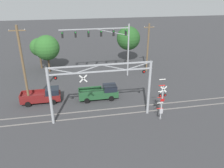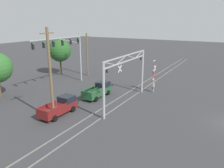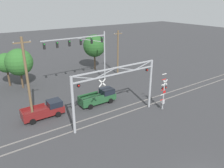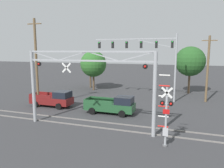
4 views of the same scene
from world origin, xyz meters
name	(u,v)px [view 2 (image 2 of 4)]	position (x,y,z in m)	size (l,w,h in m)	color
rail_track_near	(124,103)	(0.00, 13.09, 0.05)	(80.00, 0.08, 0.10)	gray
rail_track_far	(114,101)	(0.00, 14.53, 0.05)	(80.00, 0.08, 0.10)	gray
crossing_gantry	(126,73)	(-0.01, 12.81, 4.14)	(11.27, 0.31, 6.53)	#9EA0A5
crossing_signal_mast	(154,79)	(6.47, 11.31, 2.01)	(1.00, 0.35, 4.98)	#9EA0A5
traffic_signal_span	(69,49)	(3.20, 25.11, 6.20)	(10.92, 0.39, 8.63)	#9EA0A5
pickup_truck_lead	(98,90)	(0.50, 17.55, 0.91)	(5.21, 2.07, 1.90)	#23512D
pickup_truck_following	(60,107)	(-6.97, 18.02, 0.91)	(5.00, 2.07, 1.90)	maroon
utility_pole_left	(51,75)	(-8.62, 17.39, 5.19)	(1.80, 0.28, 10.08)	brown
utility_pole_right	(87,54)	(10.12, 26.48, 4.33)	(1.80, 0.28, 8.37)	brown
background_tree_far_right_verge	(60,50)	(8.04, 31.68, 4.91)	(4.47, 4.47, 7.16)	brown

